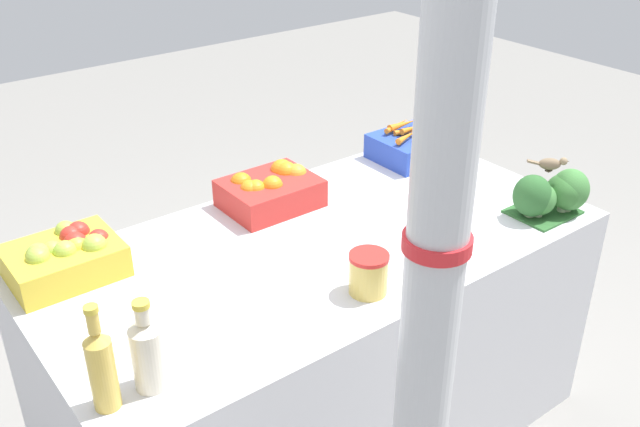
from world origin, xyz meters
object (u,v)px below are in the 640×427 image
Objects in this scene: carrot_crate at (414,144)px; pickle_jar at (368,273)px; orange_crate at (270,189)px; juice_bottle_golden at (101,367)px; apple_crate at (66,256)px; broccoli_pile at (552,194)px; sparrow_bird at (551,164)px; support_pole at (432,295)px; juice_bottle_cloudy at (148,352)px.

pickle_jar is at bearing -141.59° from carrot_crate.
carrot_crate is at bearing -0.39° from orange_crate.
carrot_crate reaches higher than pickle_jar.
orange_crate is 1.14× the size of juice_bottle_golden.
apple_crate is 1.56m from broccoli_pile.
orange_crate is at bearing -176.83° from sparrow_bird.
broccoli_pile is 2.49× the size of sparrow_bird.
carrot_crate is (1.40, -0.00, -0.01)m from apple_crate.
juice_bottle_golden reaches higher than apple_crate.
support_pole is 0.75m from juice_bottle_golden.
juice_bottle_cloudy is 1.96× the size of pickle_jar.
orange_crate is (0.34, 1.09, -0.31)m from support_pole.
carrot_crate is 0.97m from pickle_jar.
juice_bottle_cloudy is at bearing -136.61° from sparrow_bird.
support_pole is at bearing -107.52° from orange_crate.
juice_bottle_golden is 0.77m from pickle_jar.
support_pole reaches higher than orange_crate.
broccoli_pile is 0.95× the size of juice_bottle_golden.
support_pole reaches higher than apple_crate.
support_pole is at bearing -111.48° from sparrow_bird.
juice_bottle_cloudy reaches higher than apple_crate.
sparrow_bird reaches higher than orange_crate.
apple_crate is 0.59m from juice_bottle_cloudy.
sparrow_bird is at bearing -87.97° from carrot_crate.
pickle_jar is 0.79m from sparrow_bird.
juice_bottle_golden reaches higher than juice_bottle_cloudy.
sparrow_bird is (1.05, 0.47, -0.18)m from support_pole.
pickle_jar is (0.26, 0.48, -0.30)m from support_pole.
juice_bottle_cloudy is (-0.74, -0.59, 0.04)m from orange_crate.
juice_bottle_cloudy is at bearing -0.00° from juice_bottle_golden.
juice_bottle_cloudy is at bearing 178.63° from pickle_jar.
apple_crate is at bearing 156.17° from broccoli_pile.
apple_crate is at bearing 136.65° from pickle_jar.
juice_bottle_golden is (-0.13, -0.59, 0.05)m from apple_crate.
orange_crate is at bearing 179.61° from carrot_crate.
juice_bottle_golden is at bearing 178.40° from broccoli_pile.
carrot_crate is 1.14× the size of juice_bottle_golden.
orange_crate is at bearing 35.07° from juice_bottle_golden.
pickle_jar is at bearing 177.99° from broccoli_pile.
apple_crate is at bearing -179.64° from orange_crate.
orange_crate is at bearing 82.67° from pickle_jar.
orange_crate is 2.56× the size of pickle_jar.
carrot_crate is at bearing 136.39° from sparrow_bird.
broccoli_pile is (0.03, -0.63, 0.02)m from carrot_crate.
juice_bottle_golden is at bearing -102.12° from apple_crate.
support_pole reaches higher than juice_bottle_cloudy.
pickle_jar is (-0.79, 0.03, -0.02)m from broccoli_pile.
juice_bottle_golden is (-0.84, -0.59, 0.05)m from orange_crate.
juice_bottle_cloudy is at bearing -141.13° from orange_crate.
apple_crate is 1.14× the size of juice_bottle_golden.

